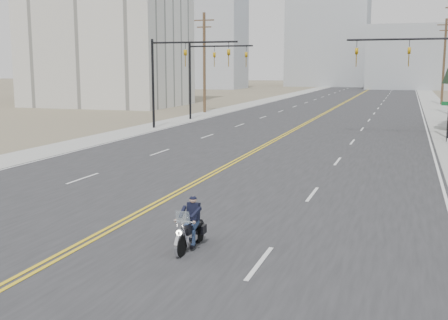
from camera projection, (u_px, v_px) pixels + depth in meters
road at (344, 103)px, 77.27m from camera, size 20.00×200.00×0.01m
sidewalk_left at (263, 101)px, 80.80m from camera, size 3.00×200.00×0.01m
sidewalk_right at (433, 104)px, 73.75m from camera, size 3.00×200.00×0.01m
traffic_mast_left at (176, 66)px, 43.58m from camera, size 7.10×0.26×7.00m
traffic_mast_right at (420, 65)px, 38.08m from camera, size 7.10×0.26×7.00m
traffic_mast_far at (207, 67)px, 51.20m from camera, size 6.10×0.26×7.00m
street_sign at (448, 114)px, 36.16m from camera, size 0.90×0.06×2.62m
utility_pole_e at (444, 60)px, 72.51m from camera, size 2.20×0.30×11.00m
utility_pole_left at (204, 61)px, 59.58m from camera, size 2.20×0.30×10.50m
haze_bldg_a at (212, 40)px, 128.41m from camera, size 14.00×12.00×22.00m
haze_bldg_b at (409, 58)px, 125.27m from camera, size 18.00×14.00×14.00m
haze_bldg_d at (328, 35)px, 144.48m from camera, size 20.00×15.00×26.00m
haze_bldg_f at (177, 55)px, 147.56m from camera, size 12.00×12.00×16.00m
motorcyclist at (190, 224)px, 14.84m from camera, size 0.79×1.81×1.40m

